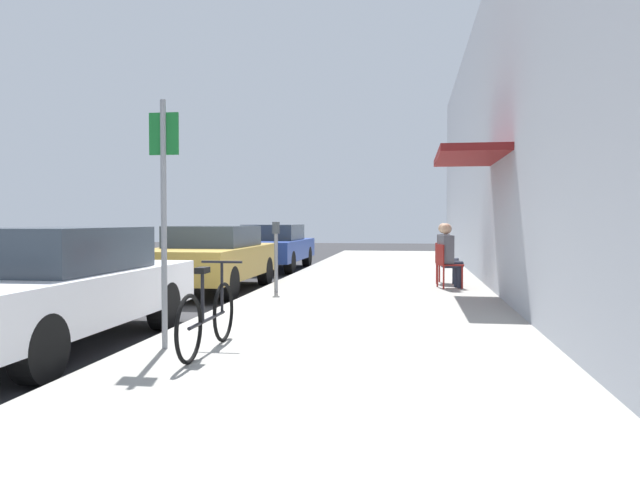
{
  "coord_description": "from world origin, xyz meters",
  "views": [
    {
      "loc": [
        2.96,
        -8.93,
        1.46
      ],
      "look_at": [
        0.72,
        5.88,
        0.98
      ],
      "focal_mm": 33.83,
      "sensor_mm": 36.0,
      "label": 1
    }
  ],
  "objects_px": {
    "street_sign": "(164,204)",
    "seated_patron_1": "(446,251)",
    "parked_car_0": "(50,286)",
    "cafe_chair_0": "(446,263)",
    "parking_meter": "(276,251)",
    "seated_patron_0": "(449,253)",
    "parked_car_1": "(212,257)",
    "parked_car_2": "(273,246)",
    "bicycle_0": "(208,317)",
    "cafe_chair_1": "(443,260)"
  },
  "relations": [
    {
      "from": "parked_car_0",
      "to": "parked_car_2",
      "type": "distance_m",
      "value": 11.19
    },
    {
      "from": "parked_car_0",
      "to": "parking_meter",
      "type": "xyz_separation_m",
      "value": [
        1.55,
        4.75,
        0.17
      ]
    },
    {
      "from": "parking_meter",
      "to": "parked_car_1",
      "type": "bearing_deg",
      "value": 150.17
    },
    {
      "from": "cafe_chair_0",
      "to": "bicycle_0",
      "type": "bearing_deg",
      "value": -113.39
    },
    {
      "from": "parked_car_0",
      "to": "seated_patron_1",
      "type": "relative_size",
      "value": 3.41
    },
    {
      "from": "parked_car_2",
      "to": "seated_patron_0",
      "type": "xyz_separation_m",
      "value": [
        4.81,
        -5.22,
        0.11
      ]
    },
    {
      "from": "cafe_chair_0",
      "to": "seated_patron_0",
      "type": "xyz_separation_m",
      "value": [
        0.06,
        0.02,
        0.19
      ]
    },
    {
      "from": "seated_patron_1",
      "to": "cafe_chair_0",
      "type": "bearing_deg",
      "value": -93.58
    },
    {
      "from": "parking_meter",
      "to": "street_sign",
      "type": "distance_m",
      "value": 5.11
    },
    {
      "from": "seated_patron_0",
      "to": "seated_patron_1",
      "type": "distance_m",
      "value": 0.9
    },
    {
      "from": "cafe_chair_0",
      "to": "cafe_chair_1",
      "type": "relative_size",
      "value": 1.0
    },
    {
      "from": "seated_patron_0",
      "to": "cafe_chair_1",
      "type": "relative_size",
      "value": 1.48
    },
    {
      "from": "parked_car_1",
      "to": "parked_car_2",
      "type": "relative_size",
      "value": 1.0
    },
    {
      "from": "parking_meter",
      "to": "bicycle_0",
      "type": "xyz_separation_m",
      "value": [
        0.45,
        -5.15,
        -0.41
      ]
    },
    {
      "from": "parked_car_1",
      "to": "seated_patron_0",
      "type": "relative_size",
      "value": 3.41
    },
    {
      "from": "street_sign",
      "to": "seated_patron_0",
      "type": "bearing_deg",
      "value": 62.21
    },
    {
      "from": "cafe_chair_0",
      "to": "cafe_chair_1",
      "type": "xyz_separation_m",
      "value": [
        -0.0,
        0.93,
        0.0
      ]
    },
    {
      "from": "street_sign",
      "to": "seated_patron_0",
      "type": "height_order",
      "value": "street_sign"
    },
    {
      "from": "parking_meter",
      "to": "seated_patron_0",
      "type": "xyz_separation_m",
      "value": [
        3.26,
        1.22,
        -0.07
      ]
    },
    {
      "from": "street_sign",
      "to": "bicycle_0",
      "type": "relative_size",
      "value": 1.52
    },
    {
      "from": "cafe_chair_0",
      "to": "parked_car_0",
      "type": "bearing_deg",
      "value": -128.58
    },
    {
      "from": "seated_patron_0",
      "to": "cafe_chair_1",
      "type": "bearing_deg",
      "value": 93.72
    },
    {
      "from": "cafe_chair_0",
      "to": "parking_meter",
      "type": "bearing_deg",
      "value": -159.46
    },
    {
      "from": "parking_meter",
      "to": "street_sign",
      "type": "height_order",
      "value": "street_sign"
    },
    {
      "from": "parked_car_2",
      "to": "seated_patron_0",
      "type": "bearing_deg",
      "value": -47.37
    },
    {
      "from": "street_sign",
      "to": "seated_patron_1",
      "type": "xyz_separation_m",
      "value": [
        3.31,
        7.17,
        -0.82
      ]
    },
    {
      "from": "parking_meter",
      "to": "seated_patron_0",
      "type": "relative_size",
      "value": 1.02
    },
    {
      "from": "street_sign",
      "to": "bicycle_0",
      "type": "distance_m",
      "value": 1.27
    },
    {
      "from": "bicycle_0",
      "to": "parking_meter",
      "type": "bearing_deg",
      "value": 95.02
    },
    {
      "from": "seated_patron_0",
      "to": "seated_patron_1",
      "type": "xyz_separation_m",
      "value": [
        -0.0,
        0.9,
        0.0
      ]
    },
    {
      "from": "parking_meter",
      "to": "cafe_chair_0",
      "type": "distance_m",
      "value": 3.43
    },
    {
      "from": "parked_car_1",
      "to": "seated_patron_0",
      "type": "xyz_separation_m",
      "value": [
        4.81,
        0.33,
        0.1
      ]
    },
    {
      "from": "cafe_chair_0",
      "to": "seated_patron_0",
      "type": "relative_size",
      "value": 0.67
    },
    {
      "from": "bicycle_0",
      "to": "cafe_chair_0",
      "type": "xyz_separation_m",
      "value": [
        2.75,
        6.35,
        0.14
      ]
    },
    {
      "from": "parked_car_0",
      "to": "parked_car_2",
      "type": "bearing_deg",
      "value": 90.0
    },
    {
      "from": "parked_car_0",
      "to": "cafe_chair_0",
      "type": "bearing_deg",
      "value": 51.42
    },
    {
      "from": "parked_car_0",
      "to": "cafe_chair_0",
      "type": "distance_m",
      "value": 7.62
    },
    {
      "from": "parked_car_1",
      "to": "seated_patron_1",
      "type": "xyz_separation_m",
      "value": [
        4.81,
        1.23,
        0.1
      ]
    },
    {
      "from": "seated_patron_0",
      "to": "cafe_chair_1",
      "type": "xyz_separation_m",
      "value": [
        -0.06,
        0.91,
        -0.19
      ]
    },
    {
      "from": "seated_patron_0",
      "to": "parked_car_1",
      "type": "bearing_deg",
      "value": -176.12
    },
    {
      "from": "cafe_chair_0",
      "to": "seated_patron_1",
      "type": "relative_size",
      "value": 0.67
    },
    {
      "from": "parked_car_1",
      "to": "cafe_chair_0",
      "type": "distance_m",
      "value": 4.76
    },
    {
      "from": "street_sign",
      "to": "seated_patron_1",
      "type": "distance_m",
      "value": 7.94
    },
    {
      "from": "bicycle_0",
      "to": "seated_patron_1",
      "type": "height_order",
      "value": "seated_patron_1"
    },
    {
      "from": "cafe_chair_1",
      "to": "street_sign",
      "type": "bearing_deg",
      "value": -114.31
    },
    {
      "from": "parked_car_0",
      "to": "seated_patron_1",
      "type": "bearing_deg",
      "value": 55.03
    },
    {
      "from": "seated_patron_0",
      "to": "cafe_chair_1",
      "type": "distance_m",
      "value": 0.94
    },
    {
      "from": "parked_car_2",
      "to": "cafe_chair_0",
      "type": "bearing_deg",
      "value": -47.81
    },
    {
      "from": "parking_meter",
      "to": "seated_patron_0",
      "type": "distance_m",
      "value": 3.48
    },
    {
      "from": "parked_car_2",
      "to": "seated_patron_1",
      "type": "bearing_deg",
      "value": -41.95
    }
  ]
}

